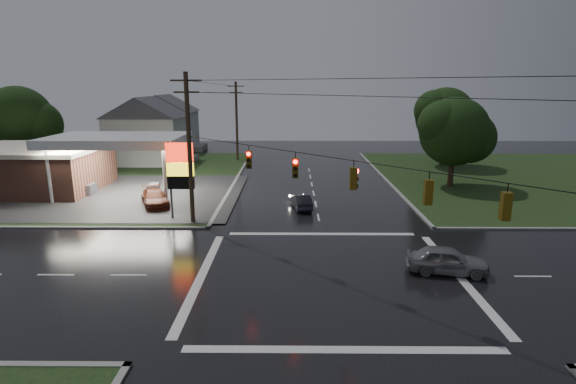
{
  "coord_description": "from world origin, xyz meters",
  "views": [
    {
      "loc": [
        -2.1,
        -22.67,
        10.13
      ],
      "look_at": [
        -2.35,
        7.0,
        3.0
      ],
      "focal_mm": 28.0,
      "sensor_mm": 36.0,
      "label": 1
    }
  ],
  "objects_px": {
    "utility_pole_n": "(237,120)",
    "house_far": "(165,122)",
    "tree_nw_behind": "(20,119)",
    "car_crossing": "(447,260)",
    "car_north": "(301,201)",
    "tree_ne_far": "(446,117)",
    "gas_station": "(47,165)",
    "tree_ne_near": "(456,132)",
    "pylon_sign": "(180,168)",
    "utility_pole_nw": "(189,147)",
    "car_pump": "(155,198)",
    "house_near": "(147,129)"
  },
  "relations": [
    {
      "from": "gas_station",
      "to": "car_crossing",
      "type": "height_order",
      "value": "gas_station"
    },
    {
      "from": "utility_pole_n",
      "to": "house_far",
      "type": "distance_m",
      "value": 16.0
    },
    {
      "from": "utility_pole_n",
      "to": "house_near",
      "type": "bearing_deg",
      "value": -170.09
    },
    {
      "from": "tree_nw_behind",
      "to": "car_pump",
      "type": "distance_m",
      "value": 26.06
    },
    {
      "from": "utility_pole_nw",
      "to": "tree_nw_behind",
      "type": "distance_m",
      "value": 31.82
    },
    {
      "from": "car_north",
      "to": "tree_ne_far",
      "type": "bearing_deg",
      "value": -141.96
    },
    {
      "from": "house_far",
      "to": "car_north",
      "type": "xyz_separation_m",
      "value": [
        20.65,
        -34.41,
        -3.79
      ]
    },
    {
      "from": "pylon_sign",
      "to": "utility_pole_n",
      "type": "bearing_deg",
      "value": 87.92
    },
    {
      "from": "pylon_sign",
      "to": "tree_nw_behind",
      "type": "height_order",
      "value": "tree_nw_behind"
    },
    {
      "from": "gas_station",
      "to": "tree_ne_far",
      "type": "relative_size",
      "value": 2.67
    },
    {
      "from": "tree_ne_near",
      "to": "house_far",
      "type": "bearing_deg",
      "value": 144.23
    },
    {
      "from": "house_far",
      "to": "tree_ne_near",
      "type": "bearing_deg",
      "value": -35.77
    },
    {
      "from": "house_near",
      "to": "tree_nw_behind",
      "type": "relative_size",
      "value": 1.1
    },
    {
      "from": "house_far",
      "to": "car_crossing",
      "type": "xyz_separation_m",
      "value": [
        28.4,
        -47.54,
        -3.66
      ]
    },
    {
      "from": "tree_ne_near",
      "to": "car_north",
      "type": "xyz_separation_m",
      "value": [
        -15.44,
        -8.41,
        -4.95
      ]
    },
    {
      "from": "pylon_sign",
      "to": "utility_pole_nw",
      "type": "relative_size",
      "value": 0.55
    },
    {
      "from": "gas_station",
      "to": "pylon_sign",
      "type": "distance_m",
      "value": 17.81
    },
    {
      "from": "utility_pole_n",
      "to": "car_crossing",
      "type": "xyz_separation_m",
      "value": [
        15.95,
        -37.54,
        -4.72
      ]
    },
    {
      "from": "house_near",
      "to": "tree_ne_far",
      "type": "height_order",
      "value": "tree_ne_far"
    },
    {
      "from": "utility_pole_nw",
      "to": "tree_ne_far",
      "type": "height_order",
      "value": "utility_pole_nw"
    },
    {
      "from": "utility_pole_nw",
      "to": "utility_pole_n",
      "type": "bearing_deg",
      "value": 90.0
    },
    {
      "from": "utility_pole_nw",
      "to": "pylon_sign",
      "type": "bearing_deg",
      "value": 135.0
    },
    {
      "from": "utility_pole_n",
      "to": "car_crossing",
      "type": "height_order",
      "value": "utility_pole_n"
    },
    {
      "from": "tree_ne_far",
      "to": "house_far",
      "type": "bearing_deg",
      "value": 160.29
    },
    {
      "from": "house_near",
      "to": "car_pump",
      "type": "bearing_deg",
      "value": -71.69
    },
    {
      "from": "tree_ne_near",
      "to": "pylon_sign",
      "type": "bearing_deg",
      "value": -154.99
    },
    {
      "from": "pylon_sign",
      "to": "car_pump",
      "type": "xyz_separation_m",
      "value": [
        -3.27,
        3.81,
        -3.31
      ]
    },
    {
      "from": "house_near",
      "to": "utility_pole_nw",
      "type": "bearing_deg",
      "value": -66.63
    },
    {
      "from": "pylon_sign",
      "to": "utility_pole_nw",
      "type": "xyz_separation_m",
      "value": [
        1.0,
        -1.0,
        1.71
      ]
    },
    {
      "from": "car_pump",
      "to": "car_north",
      "type": "bearing_deg",
      "value": -26.85
    },
    {
      "from": "car_crossing",
      "to": "tree_nw_behind",
      "type": "bearing_deg",
      "value": 64.2
    },
    {
      "from": "tree_ne_near",
      "to": "tree_ne_far",
      "type": "bearing_deg",
      "value": 75.93
    },
    {
      "from": "pylon_sign",
      "to": "house_near",
      "type": "relative_size",
      "value": 0.54
    },
    {
      "from": "house_far",
      "to": "car_crossing",
      "type": "bearing_deg",
      "value": -59.14
    },
    {
      "from": "tree_nw_behind",
      "to": "car_pump",
      "type": "height_order",
      "value": "tree_nw_behind"
    },
    {
      "from": "pylon_sign",
      "to": "car_north",
      "type": "relative_size",
      "value": 1.62
    },
    {
      "from": "tree_nw_behind",
      "to": "tree_ne_far",
      "type": "relative_size",
      "value": 1.02
    },
    {
      "from": "utility_pole_nw",
      "to": "tree_ne_far",
      "type": "distance_m",
      "value": 36.2
    },
    {
      "from": "tree_ne_near",
      "to": "utility_pole_n",
      "type": "bearing_deg",
      "value": 145.9
    },
    {
      "from": "car_pump",
      "to": "pylon_sign",
      "type": "bearing_deg",
      "value": -72.88
    },
    {
      "from": "utility_pole_n",
      "to": "tree_ne_far",
      "type": "xyz_separation_m",
      "value": [
        26.65,
        -4.01,
        0.71
      ]
    },
    {
      "from": "house_near",
      "to": "tree_nw_behind",
      "type": "height_order",
      "value": "tree_nw_behind"
    },
    {
      "from": "gas_station",
      "to": "tree_ne_near",
      "type": "relative_size",
      "value": 2.92
    },
    {
      "from": "gas_station",
      "to": "house_far",
      "type": "distance_m",
      "value": 28.61
    },
    {
      "from": "gas_station",
      "to": "tree_nw_behind",
      "type": "height_order",
      "value": "tree_nw_behind"
    },
    {
      "from": "tree_nw_behind",
      "to": "car_crossing",
      "type": "bearing_deg",
      "value": -36.24
    },
    {
      "from": "car_pump",
      "to": "tree_ne_near",
      "type": "bearing_deg",
      "value": -8.16
    },
    {
      "from": "house_near",
      "to": "car_pump",
      "type": "distance_m",
      "value": 23.15
    },
    {
      "from": "tree_ne_far",
      "to": "tree_ne_near",
      "type": "bearing_deg",
      "value": -104.07
    },
    {
      "from": "tree_ne_far",
      "to": "utility_pole_n",
      "type": "bearing_deg",
      "value": 171.45
    }
  ]
}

